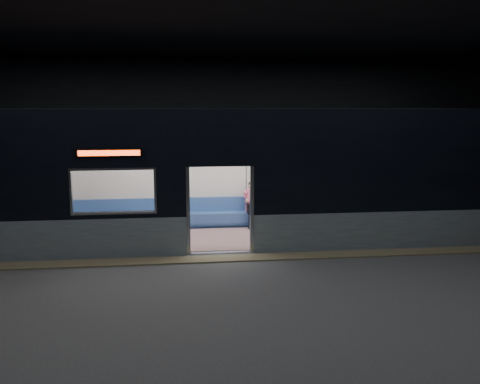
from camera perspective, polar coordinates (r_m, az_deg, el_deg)
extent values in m
cube|color=#47494C|center=(11.01, -1.75, -8.43)|extent=(24.00, 14.00, 0.01)
cube|color=black|center=(10.60, -1.89, 18.16)|extent=(24.00, 14.00, 0.04)
cube|color=black|center=(17.46, -3.85, 6.58)|extent=(24.00, 0.04, 5.00)
cube|color=black|center=(3.68, 7.81, -4.44)|extent=(24.00, 0.04, 5.00)
cube|color=#8C7F59|center=(11.53, -1.99, -7.50)|extent=(22.80, 0.50, 0.03)
cube|color=#93A8B0|center=(12.50, -25.06, -4.99)|extent=(8.30, 0.12, 0.90)
cube|color=#93A8B0|center=(13.19, 19.33, -3.89)|extent=(8.30, 0.12, 0.90)
cube|color=black|center=(12.93, 19.72, 3.02)|extent=(8.30, 0.12, 2.30)
cube|color=black|center=(11.56, -2.28, 5.73)|extent=(1.40, 0.12, 1.15)
cube|color=#B7BABC|center=(11.74, -5.84, -2.14)|extent=(0.08, 0.14, 2.05)
cube|color=#B7BABC|center=(11.85, 1.34, -1.98)|extent=(0.08, 0.14, 2.05)
cube|color=black|center=(11.56, -14.47, 4.27)|extent=(1.50, 0.04, 0.18)
cube|color=#FF4112|center=(11.55, -14.48, 4.27)|extent=(1.34, 0.03, 0.12)
cube|color=silver|center=(14.52, -3.17, 2.43)|extent=(18.00, 0.12, 3.20)
cube|color=black|center=(12.97, -2.82, 9.01)|extent=(18.00, 3.00, 0.15)
cube|color=#7D5B5C|center=(13.40, -2.70, -5.05)|extent=(17.76, 2.76, 0.04)
cube|color=silver|center=(13.01, -2.79, 4.93)|extent=(17.76, 2.76, 0.10)
cube|color=#334D93|center=(14.43, -3.04, -3.08)|extent=(11.00, 0.48, 0.41)
cube|color=#334D93|center=(14.54, -3.10, -1.36)|extent=(11.00, 0.10, 0.40)
cube|color=#6E5053|center=(12.48, -17.69, -5.52)|extent=(4.40, 0.48, 0.41)
cube|color=#6E5053|center=(12.96, 12.41, -4.74)|extent=(4.40, 0.48, 0.41)
cylinder|color=silver|center=(12.01, -6.88, -1.19)|extent=(0.04, 0.04, 2.26)
cylinder|color=silver|center=(14.24, -6.89, 0.49)|extent=(0.04, 0.04, 2.26)
cylinder|color=silver|center=(12.16, 2.11, -1.00)|extent=(0.04, 0.04, 2.26)
cylinder|color=silver|center=(14.36, 0.71, 0.63)|extent=(0.04, 0.04, 2.26)
cylinder|color=silver|center=(14.12, -3.09, 3.66)|extent=(11.00, 0.03, 0.03)
cube|color=black|center=(14.27, 1.08, -2.07)|extent=(0.15, 0.42, 0.14)
cube|color=black|center=(14.30, 1.83, -2.05)|extent=(0.15, 0.42, 0.14)
cylinder|color=black|center=(14.14, 1.18, -3.28)|extent=(0.10, 0.10, 0.43)
cylinder|color=black|center=(14.17, 1.94, -3.26)|extent=(0.10, 0.10, 0.43)
cube|color=pink|center=(14.45, 1.36, -1.85)|extent=(0.36, 0.20, 0.18)
cylinder|color=pink|center=(14.42, 1.34, -0.60)|extent=(0.36, 0.36, 0.47)
sphere|color=tan|center=(14.35, 1.36, 0.70)|extent=(0.19, 0.19, 0.19)
sphere|color=black|center=(14.38, 1.34, 0.87)|extent=(0.20, 0.20, 0.20)
cube|color=black|center=(14.19, 1.31, -1.56)|extent=(0.34, 0.32, 0.14)
cube|color=white|center=(15.17, 11.35, 2.01)|extent=(0.93, 0.03, 0.61)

